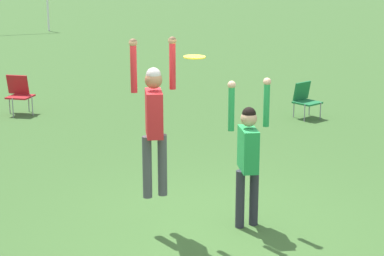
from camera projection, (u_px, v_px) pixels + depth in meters
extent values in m
plane|color=#3D662D|center=(209.00, 230.00, 8.44)|extent=(120.00, 120.00, 0.00)
cylinder|color=#4C4C51|center=(147.00, 167.00, 8.17)|extent=(0.12, 0.12, 0.81)
cylinder|color=#4C4C51|center=(162.00, 165.00, 8.26)|extent=(0.12, 0.12, 0.81)
cube|color=red|center=(154.00, 113.00, 8.04)|extent=(0.33, 0.51, 0.58)
sphere|color=#9E704C|center=(154.00, 80.00, 7.94)|extent=(0.22, 0.22, 0.22)
sphere|color=#B7B2AD|center=(153.00, 75.00, 7.92)|extent=(0.19, 0.19, 0.19)
cylinder|color=red|center=(134.00, 68.00, 7.79)|extent=(0.08, 0.08, 0.61)
sphere|color=#9E704C|center=(133.00, 43.00, 7.71)|extent=(0.10, 0.10, 0.10)
cylinder|color=red|center=(172.00, 65.00, 8.00)|extent=(0.08, 0.08, 0.61)
sphere|color=#9E704C|center=(172.00, 41.00, 7.92)|extent=(0.10, 0.10, 0.10)
cylinder|color=#2D2D38|center=(240.00, 199.00, 8.44)|extent=(0.12, 0.12, 0.79)
cylinder|color=#2D2D38|center=(254.00, 197.00, 8.52)|extent=(0.12, 0.12, 0.79)
cube|color=green|center=(248.00, 149.00, 8.31)|extent=(0.33, 0.51, 0.56)
sphere|color=tan|center=(249.00, 118.00, 8.21)|extent=(0.21, 0.21, 0.21)
sphere|color=black|center=(249.00, 114.00, 8.20)|extent=(0.18, 0.18, 0.18)
cylinder|color=green|center=(231.00, 108.00, 8.06)|extent=(0.08, 0.08, 0.59)
sphere|color=tan|center=(232.00, 85.00, 7.99)|extent=(0.10, 0.10, 0.10)
cylinder|color=green|center=(266.00, 104.00, 8.27)|extent=(0.08, 0.08, 0.59)
sphere|color=tan|center=(267.00, 82.00, 8.20)|extent=(0.10, 0.10, 0.10)
cylinder|color=yellow|center=(194.00, 57.00, 7.80)|extent=(0.27, 0.27, 0.02)
cylinder|color=gray|center=(305.00, 113.00, 14.15)|extent=(0.02, 0.02, 0.38)
cylinder|color=gray|center=(320.00, 111.00, 14.32)|extent=(0.02, 0.02, 0.38)
cylinder|color=gray|center=(294.00, 109.00, 14.52)|extent=(0.02, 0.02, 0.38)
cylinder|color=gray|center=(309.00, 107.00, 14.69)|extent=(0.02, 0.02, 0.38)
cube|color=#1E753D|center=(307.00, 103.00, 14.38)|extent=(0.62, 0.62, 0.04)
cube|color=#1E753D|center=(302.00, 91.00, 14.52)|extent=(0.51, 0.24, 0.42)
cylinder|color=gray|center=(13.00, 108.00, 14.51)|extent=(0.02, 0.02, 0.43)
cylinder|color=gray|center=(32.00, 106.00, 14.69)|extent=(0.02, 0.02, 0.43)
cylinder|color=gray|center=(10.00, 104.00, 14.90)|extent=(0.02, 0.02, 0.43)
cylinder|color=gray|center=(29.00, 102.00, 15.08)|extent=(0.02, 0.02, 0.43)
cube|color=#B21E23|center=(20.00, 97.00, 14.74)|extent=(0.73, 0.73, 0.04)
cube|color=#B21E23|center=(18.00, 85.00, 14.89)|extent=(0.48, 0.41, 0.45)
cylinder|color=white|center=(48.00, 8.00, 32.46)|extent=(0.10, 0.10, 2.30)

